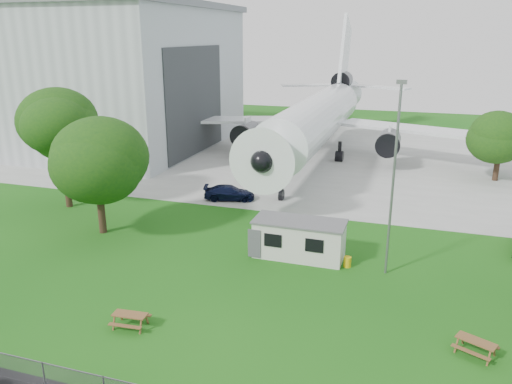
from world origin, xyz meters
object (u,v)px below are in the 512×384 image
(site_cabin, at_px, (299,239))
(picnic_west, at_px, (131,327))
(airliner, at_px, (319,115))
(hangar, at_px, (66,74))
(picnic_east, at_px, (474,354))

(site_cabin, xyz_separation_m, picnic_west, (-6.39, -11.17, -1.31))
(site_cabin, bearing_deg, airliner, 98.57)
(hangar, xyz_separation_m, picnic_east, (50.82, -37.26, -9.41))
(hangar, relative_size, picnic_east, 23.89)
(hangar, distance_m, site_cabin, 50.36)
(picnic_west, bearing_deg, airliner, 82.45)
(site_cabin, bearing_deg, hangar, 144.23)
(picnic_west, distance_m, picnic_east, 17.13)
(airliner, distance_m, site_cabin, 29.50)
(airliner, xyz_separation_m, picnic_west, (-2.03, -40.08, -5.27))
(hangar, distance_m, airliner, 36.21)
(picnic_east, bearing_deg, airliner, 136.78)
(hangar, relative_size, airliner, 0.90)
(airliner, relative_size, site_cabin, 7.06)
(hangar, height_order, site_cabin, hangar)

